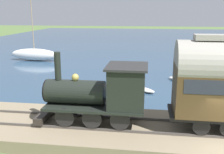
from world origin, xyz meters
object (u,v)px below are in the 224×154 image
sailboat_white (35,54)px  rowboat_near_shore (181,80)px  steam_locomotive (103,91)px  rowboat_far_out (139,88)px

sailboat_white → rowboat_near_shore: size_ratio=3.36×
rowboat_near_shore → sailboat_white: bearing=107.6°
steam_locomotive → rowboat_far_out: 8.26m
sailboat_white → steam_locomotive: bearing=-142.4°
sailboat_white → rowboat_far_out: 17.44m
rowboat_far_out → rowboat_near_shore: (3.11, -3.58, 0.00)m
steam_locomotive → rowboat_near_shore: 12.25m
rowboat_far_out → rowboat_near_shore: rowboat_near_shore is taller
steam_locomotive → rowboat_far_out: size_ratio=1.89×
rowboat_near_shore → steam_locomotive: bearing=-162.2°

